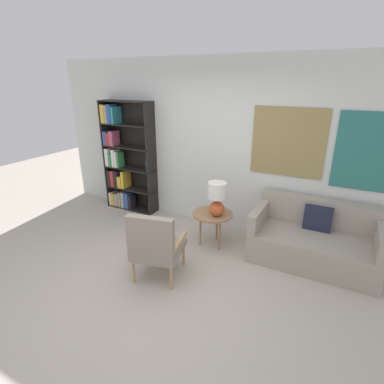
% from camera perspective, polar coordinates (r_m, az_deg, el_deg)
% --- Properties ---
extents(ground_plane, '(14.00, 14.00, 0.00)m').
position_cam_1_polar(ground_plane, '(3.78, -7.49, -18.09)').
color(ground_plane, '#B2A899').
extents(wall_back, '(6.40, 0.08, 2.70)m').
position_cam_1_polar(wall_back, '(4.82, 6.22, 8.61)').
color(wall_back, silver).
rests_on(wall_back, ground_plane).
extents(bookshelf, '(1.01, 0.30, 2.01)m').
position_cam_1_polar(bookshelf, '(5.75, -12.96, 5.71)').
color(bookshelf, black).
rests_on(bookshelf, ground_plane).
extents(armchair, '(0.68, 0.71, 0.92)m').
position_cam_1_polar(armchair, '(3.67, -7.04, -9.82)').
color(armchair, tan).
rests_on(armchair, ground_plane).
extents(couch, '(1.62, 0.87, 0.80)m').
position_cam_1_polar(couch, '(4.45, 22.18, -8.46)').
color(couch, '#9E9384').
rests_on(couch, ground_plane).
extents(side_table, '(0.59, 0.59, 0.52)m').
position_cam_1_polar(side_table, '(4.41, 3.94, -4.60)').
color(side_table, '#99704C').
rests_on(side_table, ground_plane).
extents(table_lamp, '(0.27, 0.27, 0.50)m').
position_cam_1_polar(table_lamp, '(4.21, 4.79, -1.08)').
color(table_lamp, '#C65128').
rests_on(table_lamp, side_table).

